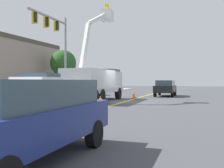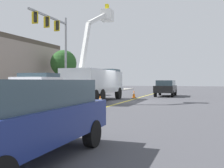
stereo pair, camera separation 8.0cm
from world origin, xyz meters
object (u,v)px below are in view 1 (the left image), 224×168
(traffic_cone_mid_front, at_px, (100,101))
(traffic_signal_mast, at_px, (56,37))
(passing_minivan, at_px, (166,87))
(traffic_cone_mid_rear, at_px, (134,94))
(trailing_sedan, at_px, (26,115))
(traffic_cone_leading, at_px, (24,118))
(service_pickup_truck, at_px, (22,92))
(utility_bucket_truck, at_px, (96,81))

(traffic_cone_mid_front, relative_size, traffic_signal_mast, 0.09)
(passing_minivan, xyz_separation_m, traffic_cone_mid_rear, (-4.01, 2.61, -0.60))
(passing_minivan, height_order, traffic_cone_mid_front, passing_minivan)
(trailing_sedan, xyz_separation_m, traffic_cone_leading, (3.30, 2.41, -0.63))
(service_pickup_truck, relative_size, trailing_sedan, 1.17)
(service_pickup_truck, xyz_separation_m, passing_minivan, (17.63, -5.15, -0.15))
(passing_minivan, height_order, trailing_sedan, same)
(traffic_cone_mid_rear, xyz_separation_m, traffic_signal_mast, (-1.82, 7.22, 5.42))
(traffic_cone_mid_front, bearing_deg, traffic_cone_mid_rear, -3.39)
(trailing_sedan, bearing_deg, service_pickup_truck, 36.50)
(passing_minivan, bearing_deg, traffic_cone_mid_rear, 146.98)
(traffic_cone_leading, bearing_deg, service_pickup_truck, 36.96)
(passing_minivan, xyz_separation_m, traffic_cone_leading, (-20.37, 3.10, -0.63))
(utility_bucket_truck, bearing_deg, trailing_sedan, -164.78)
(traffic_cone_mid_front, bearing_deg, service_pickup_truck, 159.21)
(utility_bucket_truck, height_order, traffic_cone_mid_front, utility_bucket_truck)
(service_pickup_truck, height_order, traffic_cone_leading, service_pickup_truck)
(service_pickup_truck, bearing_deg, passing_minivan, -16.29)
(trailing_sedan, relative_size, traffic_cone_leading, 6.96)
(passing_minivan, distance_m, traffic_cone_mid_rear, 4.82)
(traffic_cone_mid_front, distance_m, traffic_signal_mast, 10.75)
(utility_bucket_truck, height_order, trailing_sedan, utility_bucket_truck)
(service_pickup_truck, relative_size, traffic_cone_mid_front, 7.83)
(service_pickup_truck, relative_size, traffic_cone_leading, 8.12)
(traffic_signal_mast, bearing_deg, traffic_cone_leading, -155.15)
(utility_bucket_truck, bearing_deg, service_pickup_truck, 178.22)
(passing_minivan, height_order, traffic_cone_mid_rear, passing_minivan)
(traffic_cone_leading, xyz_separation_m, traffic_cone_mid_rear, (16.35, -0.49, 0.03))
(trailing_sedan, height_order, traffic_cone_leading, trailing_sedan)
(traffic_cone_mid_front, bearing_deg, utility_bucket_truck, 24.48)
(service_pickup_truck, distance_m, traffic_cone_leading, 3.51)
(traffic_signal_mast, bearing_deg, utility_bucket_truck, -116.58)
(traffic_cone_mid_rear, bearing_deg, traffic_signal_mast, 104.15)
(traffic_cone_mid_front, xyz_separation_m, traffic_signal_mast, (6.37, 6.74, 5.44))
(utility_bucket_truck, height_order, traffic_cone_leading, utility_bucket_truck)
(traffic_cone_mid_rear, bearing_deg, traffic_cone_leading, 178.28)
(passing_minivan, relative_size, traffic_signal_mast, 0.60)
(trailing_sedan, bearing_deg, traffic_cone_mid_rear, 5.57)
(service_pickup_truck, bearing_deg, traffic_cone_mid_front, -20.79)
(service_pickup_truck, xyz_separation_m, traffic_cone_mid_front, (5.43, -2.06, -0.76))
(passing_minivan, relative_size, trailing_sedan, 1.00)
(traffic_cone_leading, height_order, traffic_signal_mast, traffic_signal_mast)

